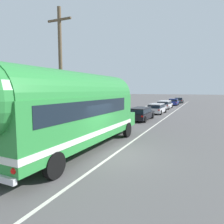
{
  "coord_description": "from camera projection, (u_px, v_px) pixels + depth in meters",
  "views": [
    {
      "loc": [
        3.99,
        -8.99,
        3.21
      ],
      "look_at": [
        -1.7,
        3.59,
        1.72
      ],
      "focal_mm": 32.66,
      "sensor_mm": 36.0,
      "label": 1
    }
  ],
  "objects": [
    {
      "name": "ground_plane",
      "position": [
        113.0,
        155.0,
        10.13
      ],
      "size": [
        300.0,
        300.0,
        0.0
      ],
      "primitive_type": "plane",
      "color": "#565454"
    },
    {
      "name": "lane_markings",
      "position": [
        143.0,
        120.0,
        21.74
      ],
      "size": [
        4.05,
        80.0,
        0.01
      ],
      "color": "silver",
      "rests_on": "ground"
    },
    {
      "name": "sidewalk_slab",
      "position": [
        108.0,
        120.0,
        21.25
      ],
      "size": [
        2.25,
        90.0,
        0.15
      ],
      "primitive_type": "cube",
      "color": "#ADA89E",
      "rests_on": "ground"
    },
    {
      "name": "roadside_building",
      "position": [
        6.0,
        102.0,
        17.23
      ],
      "size": [
        9.4,
        21.87,
        4.34
      ],
      "color": "gray",
      "rests_on": "ground"
    },
    {
      "name": "utility_pole",
      "position": [
        61.0,
        72.0,
        13.4
      ],
      "size": [
        1.8,
        0.24,
        8.5
      ],
      "color": "brown",
      "rests_on": "ground"
    },
    {
      "name": "painted_bus",
      "position": [
        72.0,
        108.0,
        10.11
      ],
      "size": [
        2.75,
        11.87,
        4.12
      ],
      "color": "#2D8C3D",
      "rests_on": "ground"
    },
    {
      "name": "car_lead",
      "position": [
        141.0,
        113.0,
        21.7
      ],
      "size": [
        1.89,
        4.72,
        1.37
      ],
      "color": "black",
      "rests_on": "ground"
    },
    {
      "name": "car_second",
      "position": [
        157.0,
        108.0,
        27.83
      ],
      "size": [
        1.95,
        4.61,
        1.37
      ],
      "color": "silver",
      "rests_on": "ground"
    },
    {
      "name": "car_third",
      "position": [
        165.0,
        104.0,
        35.19
      ],
      "size": [
        2.07,
        4.85,
        1.37
      ],
      "color": "white",
      "rests_on": "ground"
    },
    {
      "name": "car_fourth",
      "position": [
        174.0,
        102.0,
        43.09
      ],
      "size": [
        1.94,
        4.31,
        1.37
      ],
      "color": "navy",
      "rests_on": "ground"
    },
    {
      "name": "car_fifth",
      "position": [
        179.0,
        100.0,
        50.83
      ],
      "size": [
        2.11,
        4.65,
        1.37
      ],
      "color": "#474C51",
      "rests_on": "ground"
    }
  ]
}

